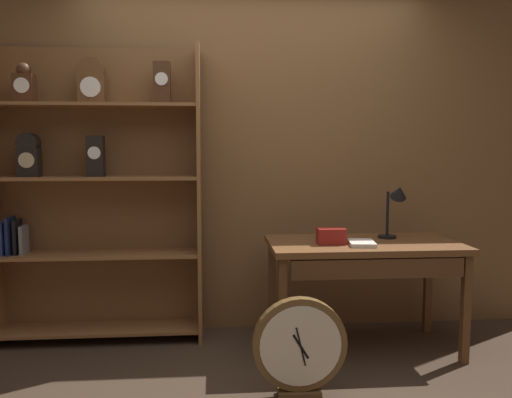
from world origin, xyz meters
The scene contains 7 objects.
back_wood_panel centered at (0.00, 1.36, 1.30)m, with size 4.80×0.05×2.60m, color brown.
bookshelf centered at (-1.13, 1.19, 1.07)m, with size 1.45×0.31×2.07m.
workbench centered at (0.71, 0.82, 0.66)m, with size 1.27×0.67×0.74m.
desk_lamp centered at (0.96, 0.93, 0.99)m, with size 0.18×0.19×0.39m.
toolbox_small centered at (0.48, 0.77, 0.79)m, with size 0.18×0.11×0.10m, color maroon.
open_repair_manual centered at (0.67, 0.72, 0.75)m, with size 0.16×0.22×0.03m, color silver.
round_clock_large centered at (0.18, 0.20, 0.28)m, with size 0.52×0.11×0.56m.
Camera 1 is at (-0.28, -2.44, 1.35)m, focal length 35.54 mm.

